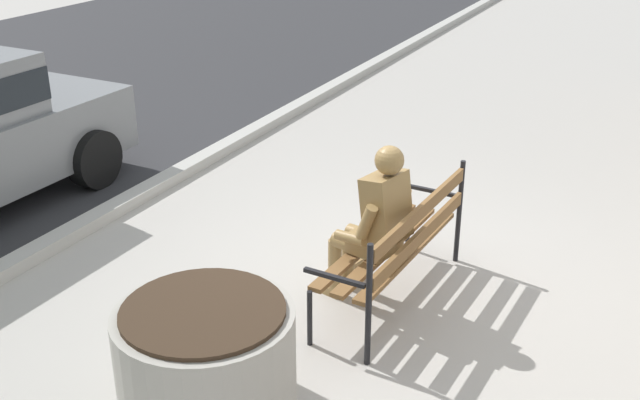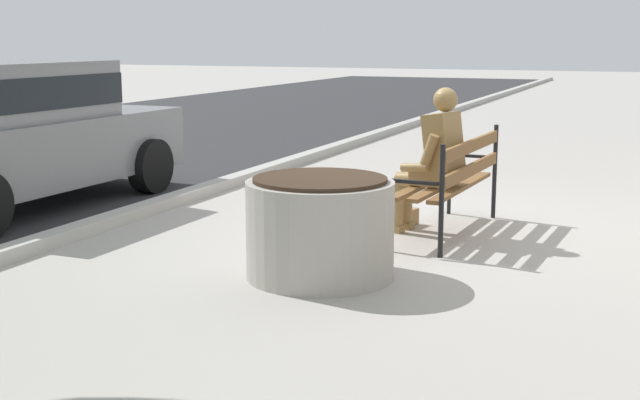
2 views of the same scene
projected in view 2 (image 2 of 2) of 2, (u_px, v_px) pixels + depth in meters
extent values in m
plane|color=#ADA8A0|center=(432.00, 227.00, 8.32)|extent=(80.00, 80.00, 0.00)
cube|color=#B2AFA8|center=(175.00, 199.00, 9.39)|extent=(60.00, 0.20, 0.12)
cube|color=brown|center=(461.00, 187.00, 7.90)|extent=(1.70, 0.20, 0.04)
cube|color=brown|center=(442.00, 186.00, 7.98)|extent=(1.70, 0.20, 0.04)
cube|color=brown|center=(424.00, 184.00, 8.06)|extent=(1.70, 0.20, 0.04)
cube|color=brown|center=(471.00, 170.00, 7.83)|extent=(1.70, 0.13, 0.11)
cube|color=brown|center=(472.00, 146.00, 7.79)|extent=(1.70, 0.13, 0.11)
cylinder|color=black|center=(388.00, 226.00, 7.33)|extent=(0.04, 0.04, 0.45)
cylinder|color=black|center=(441.00, 201.00, 7.08)|extent=(0.04, 0.04, 0.95)
cube|color=black|center=(411.00, 182.00, 7.17)|extent=(0.06, 0.48, 0.03)
cylinder|color=black|center=(449.00, 192.00, 8.89)|extent=(0.04, 0.04, 0.45)
cylinder|color=black|center=(495.00, 172.00, 8.64)|extent=(0.04, 0.04, 0.95)
cube|color=black|center=(469.00, 156.00, 8.73)|extent=(0.06, 0.48, 0.03)
cube|color=olive|center=(433.00, 176.00, 7.86)|extent=(0.40, 0.39, 0.16)
cube|color=olive|center=(443.00, 142.00, 7.74)|extent=(0.42, 0.36, 0.55)
sphere|color=olive|center=(446.00, 100.00, 7.66)|extent=(0.22, 0.22, 0.22)
cylinder|color=olive|center=(430.00, 150.00, 7.59)|extent=(0.13, 0.20, 0.29)
cylinder|color=olive|center=(415.00, 167.00, 7.69)|extent=(0.14, 0.28, 0.10)
cylinder|color=olive|center=(452.00, 145.00, 7.94)|extent=(0.13, 0.20, 0.29)
cylinder|color=olive|center=(439.00, 161.00, 8.06)|extent=(0.14, 0.28, 0.10)
cylinder|color=olive|center=(414.00, 180.00, 7.87)|extent=(0.21, 0.38, 0.14)
cylinder|color=olive|center=(397.00, 206.00, 8.03)|extent=(0.11, 0.11, 0.50)
cube|color=olive|center=(391.00, 228.00, 8.10)|extent=(0.16, 0.26, 0.07)
cylinder|color=olive|center=(424.00, 177.00, 8.02)|extent=(0.21, 0.38, 0.14)
cylinder|color=olive|center=(407.00, 203.00, 8.17)|extent=(0.11, 0.11, 0.50)
cube|color=olive|center=(401.00, 225.00, 8.25)|extent=(0.16, 0.26, 0.07)
cube|color=olive|center=(404.00, 217.00, 8.36)|extent=(0.31, 0.24, 0.16)
cylinder|color=#A8A399|center=(320.00, 229.00, 6.52)|extent=(1.13, 1.13, 0.74)
cylinder|color=#38281C|center=(320.00, 179.00, 6.45)|extent=(1.02, 1.02, 0.03)
cube|color=slate|center=(11.00, 151.00, 9.15)|extent=(4.13, 1.77, 0.70)
cylinder|color=black|center=(37.00, 158.00, 10.74)|extent=(0.64, 0.23, 0.64)
cylinder|color=black|center=(151.00, 166.00, 10.07)|extent=(0.64, 0.23, 0.64)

